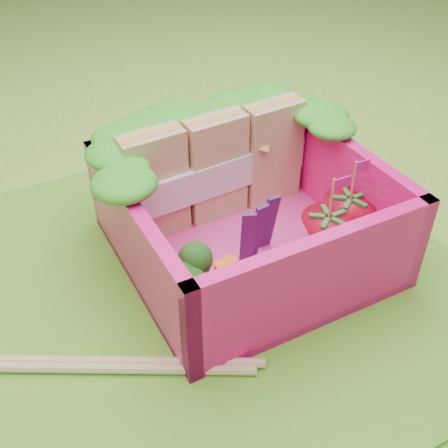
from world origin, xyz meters
TOP-DOWN VIEW (x-y plane):
  - ground at (0.00, 0.00)m, footprint 14.00×14.00m
  - placemat at (0.00, 0.00)m, footprint 2.60×2.60m
  - bento_floor at (0.27, 0.07)m, footprint 1.30×1.30m
  - bento_box at (0.27, 0.07)m, footprint 1.30×1.30m
  - lettuce_ruffle at (0.27, 0.54)m, footprint 1.43×0.77m
  - sandwich_stack at (0.28, 0.42)m, footprint 1.13×0.24m
  - broccoli at (-0.20, -0.21)m, footprint 0.35×0.35m
  - carrot_sticks at (-0.01, -0.22)m, footprint 0.12×0.08m
  - purple_wedges at (0.27, -0.05)m, footprint 0.24×0.10m
  - strawberry_left at (0.58, -0.23)m, footprint 0.28×0.28m
  - strawberry_right at (0.77, -0.15)m, footprint 0.28×0.28m
  - snap_peas at (0.66, -0.16)m, footprint 0.64×0.49m
  - chopsticks at (-1.07, -0.11)m, footprint 2.10×1.17m

SIDE VIEW (x-z plane):
  - ground at x=0.00m, z-range 0.00..0.00m
  - placemat at x=0.00m, z-range 0.00..0.03m
  - chopsticks at x=-1.07m, z-range 0.03..0.08m
  - bento_floor at x=0.27m, z-range 0.03..0.08m
  - snap_peas at x=0.66m, z-range 0.08..0.13m
  - carrot_sticks at x=-0.01m, z-range 0.08..0.31m
  - strawberry_left at x=0.58m, z-range -0.03..0.48m
  - strawberry_right at x=0.77m, z-range -0.03..0.49m
  - broccoli at x=-0.20m, z-range 0.14..0.40m
  - purple_wedges at x=0.27m, z-range 0.08..0.46m
  - bento_box at x=0.27m, z-range 0.03..0.58m
  - sandwich_stack at x=0.28m, z-range 0.07..0.69m
  - lettuce_ruffle at x=0.27m, z-range 0.58..0.69m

